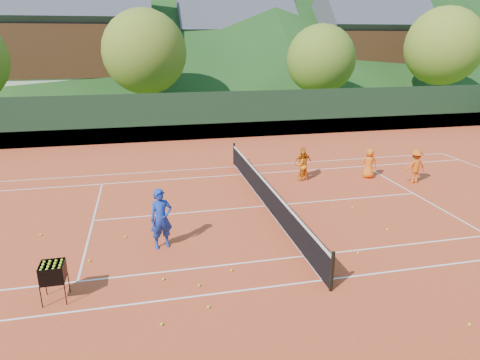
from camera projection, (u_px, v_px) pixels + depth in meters
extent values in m
plane|color=#325219|center=(266.00, 206.00, 16.52)|extent=(400.00, 400.00, 0.00)
cube|color=#C4411F|center=(266.00, 206.00, 16.52)|extent=(40.00, 24.00, 0.02)
imported|color=#1835A0|center=(161.00, 219.00, 12.98)|extent=(0.77, 0.60, 1.89)
imported|color=orange|center=(302.00, 165.00, 19.34)|extent=(0.78, 0.66, 1.42)
imported|color=orange|center=(303.00, 162.00, 19.73)|extent=(0.89, 0.49, 1.45)
imported|color=orange|center=(369.00, 163.00, 19.65)|extent=(0.78, 0.63, 1.40)
imported|color=#D95713|center=(415.00, 166.00, 18.94)|extent=(1.02, 0.62, 1.54)
sphere|color=#C6EF27|center=(388.00, 229.00, 14.43)|extent=(0.07, 0.07, 0.07)
sphere|color=#C6EF27|center=(41.00, 235.00, 14.01)|extent=(0.07, 0.07, 0.07)
sphere|color=#C6EF27|center=(358.00, 253.00, 12.81)|extent=(0.07, 0.07, 0.07)
sphere|color=#C6EF27|center=(163.00, 279.00, 11.42)|extent=(0.07, 0.07, 0.07)
sphere|color=#C6EF27|center=(199.00, 285.00, 11.13)|extent=(0.07, 0.07, 0.07)
sphere|color=#C6EF27|center=(469.00, 325.00, 9.61)|extent=(0.07, 0.07, 0.07)
sphere|color=#C6EF27|center=(352.00, 208.00, 16.23)|extent=(0.07, 0.07, 0.07)
sphere|color=#C6EF27|center=(125.00, 237.00, 13.88)|extent=(0.07, 0.07, 0.07)
sphere|color=#C6EF27|center=(209.00, 307.00, 10.24)|extent=(0.07, 0.07, 0.07)
sphere|color=#C6EF27|center=(90.00, 261.00, 12.37)|extent=(0.07, 0.07, 0.07)
sphere|color=#C6EF27|center=(232.00, 270.00, 11.86)|extent=(0.07, 0.07, 0.07)
sphere|color=#C6EF27|center=(162.00, 324.00, 9.62)|extent=(0.07, 0.07, 0.07)
cube|color=white|center=(323.00, 280.00, 11.43)|extent=(23.77, 0.06, 0.00)
cube|color=silver|center=(236.00, 167.00, 21.59)|extent=(23.77, 0.06, 0.00)
cube|color=white|center=(304.00, 256.00, 12.70)|extent=(23.77, 0.06, 0.00)
cube|color=white|center=(242.00, 175.00, 20.32)|extent=(23.77, 0.06, 0.00)
cube|color=white|center=(93.00, 221.00, 15.18)|extent=(0.06, 8.23, 0.00)
cube|color=white|center=(414.00, 193.00, 17.85)|extent=(0.06, 8.23, 0.00)
cube|color=white|center=(266.00, 206.00, 16.51)|extent=(12.80, 0.06, 0.00)
cube|color=silver|center=(266.00, 206.00, 16.51)|extent=(0.06, 10.97, 0.00)
cube|color=black|center=(266.00, 195.00, 16.37)|extent=(0.03, 11.97, 0.90)
cube|color=white|center=(267.00, 183.00, 16.22)|extent=(0.05, 11.97, 0.06)
cylinder|color=black|center=(332.00, 272.00, 10.80)|extent=(0.10, 0.10, 1.10)
cylinder|color=black|center=(234.00, 154.00, 21.88)|extent=(0.10, 0.10, 1.10)
cube|color=black|center=(215.00, 116.00, 27.15)|extent=(40.00, 0.05, 3.00)
cube|color=#1A5D24|center=(215.00, 131.00, 27.47)|extent=(40.40, 0.05, 1.00)
cylinder|color=black|center=(41.00, 298.00, 10.19)|extent=(0.02, 0.02, 0.55)
cylinder|color=black|center=(66.00, 295.00, 10.30)|extent=(0.02, 0.02, 0.55)
cylinder|color=black|center=(46.00, 285.00, 10.70)|extent=(0.02, 0.02, 0.55)
cylinder|color=black|center=(69.00, 283.00, 10.81)|extent=(0.02, 0.02, 0.55)
cube|color=black|center=(54.00, 280.00, 10.41)|extent=(0.55, 0.55, 0.02)
cube|color=black|center=(50.00, 278.00, 10.09)|extent=(0.55, 0.02, 0.45)
cube|color=black|center=(55.00, 266.00, 10.60)|extent=(0.55, 0.02, 0.45)
cube|color=black|center=(40.00, 273.00, 10.29)|extent=(0.02, 0.55, 0.45)
cube|color=black|center=(65.00, 271.00, 10.40)|extent=(0.02, 0.55, 0.45)
sphere|color=#CCE526|center=(41.00, 270.00, 10.05)|extent=(0.07, 0.07, 0.07)
sphere|color=#CCE526|center=(42.00, 267.00, 10.18)|extent=(0.07, 0.07, 0.07)
sphere|color=#CCE526|center=(43.00, 265.00, 10.30)|extent=(0.07, 0.07, 0.07)
sphere|color=#CCE526|center=(44.00, 262.00, 10.43)|extent=(0.07, 0.07, 0.07)
sphere|color=#CCE526|center=(47.00, 270.00, 10.08)|extent=(0.07, 0.07, 0.07)
sphere|color=#CCE526|center=(48.00, 267.00, 10.21)|extent=(0.07, 0.07, 0.07)
sphere|color=#CCE526|center=(49.00, 264.00, 10.33)|extent=(0.07, 0.07, 0.07)
sphere|color=#CCE526|center=(50.00, 261.00, 10.46)|extent=(0.07, 0.07, 0.07)
sphere|color=#CCE526|center=(53.00, 269.00, 10.11)|extent=(0.07, 0.07, 0.07)
sphere|color=#CCE526|center=(54.00, 266.00, 10.23)|extent=(0.07, 0.07, 0.07)
sphere|color=#CCE526|center=(55.00, 263.00, 10.36)|extent=(0.07, 0.07, 0.07)
sphere|color=#CCE526|center=(56.00, 261.00, 10.49)|extent=(0.07, 0.07, 0.07)
sphere|color=#CCE526|center=(59.00, 268.00, 10.14)|extent=(0.07, 0.07, 0.07)
sphere|color=#CCE526|center=(60.00, 266.00, 10.26)|extent=(0.07, 0.07, 0.07)
sphere|color=#CCE526|center=(61.00, 263.00, 10.39)|extent=(0.07, 0.07, 0.07)
sphere|color=#CCE526|center=(62.00, 260.00, 10.52)|extent=(0.07, 0.07, 0.07)
cube|color=beige|center=(83.00, 90.00, 41.76)|extent=(12.00, 9.00, 2.88)
cube|color=#391F0F|center=(79.00, 50.00, 40.61)|extent=(12.24, 9.18, 4.48)
cube|color=#414249|center=(75.00, 18.00, 39.71)|extent=(13.80, 9.93, 9.93)
cube|color=beige|center=(235.00, 84.00, 48.86)|extent=(11.00, 8.00, 2.52)
cube|color=#371E0F|center=(235.00, 54.00, 47.85)|extent=(11.22, 8.16, 3.92)
cube|color=#424149|center=(235.00, 30.00, 47.04)|extent=(12.65, 8.82, 8.82)
cube|color=beige|center=(364.00, 84.00, 48.05)|extent=(10.00, 8.00, 2.70)
cube|color=#361D0E|center=(367.00, 52.00, 46.96)|extent=(10.20, 8.16, 4.20)
cube|color=#42424A|center=(369.00, 26.00, 46.11)|extent=(11.50, 8.82, 8.82)
cylinder|color=#3C2818|center=(148.00, 102.00, 33.75)|extent=(0.36, 0.36, 2.88)
sphere|color=#50731E|center=(145.00, 52.00, 32.57)|extent=(6.40, 6.40, 6.40)
cylinder|color=#3E2618|center=(319.00, 100.00, 35.80)|extent=(0.36, 0.36, 2.52)
sphere|color=#446E1D|center=(321.00, 60.00, 34.77)|extent=(5.60, 5.60, 5.60)
cylinder|color=#3C2818|center=(437.00, 92.00, 39.15)|extent=(0.36, 0.36, 3.06)
sphere|color=#587B20|center=(444.00, 46.00, 37.89)|extent=(6.80, 6.80, 6.80)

